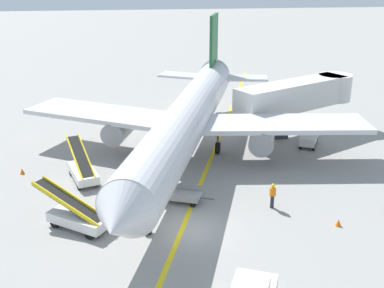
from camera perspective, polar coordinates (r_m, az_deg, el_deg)
ground_plane at (r=29.02m, az=-0.07°, el=-10.09°), size 300.00×300.00×0.00m
taxi_line_yellow at (r=33.51m, az=0.63°, el=-5.66°), size 25.51×76.01×0.01m
airliner at (r=38.09m, az=-0.44°, el=3.14°), size 27.64×34.41×10.10m
jet_bridge at (r=45.79m, az=12.98°, el=5.75°), size 12.60×8.10×4.85m
baggage_tug_near_wing at (r=42.76m, az=13.68°, el=0.98°), size 2.27×2.73×2.10m
belt_loader_forward_hold at (r=35.91m, az=-12.79°, el=-2.99°), size 2.66×5.15×2.59m
belt_loader_aft_hold at (r=29.64m, az=-13.44°, el=-8.28°), size 4.76×3.98×2.59m
baggage_cart_empty_trailing at (r=32.02m, az=-1.46°, el=-6.05°), size 3.79×2.46×0.94m
ground_crew_marshaller at (r=31.46m, az=9.50°, el=-5.95°), size 0.36×0.24×1.70m
safety_cone_nose_right at (r=30.60m, az=16.91°, el=-8.87°), size 0.36×0.36×0.44m
safety_cone_wingtip_left at (r=33.28m, az=-9.44°, el=-5.74°), size 0.36×0.36×0.44m
safety_cone_wingtip_right at (r=38.37m, az=-19.43°, el=-3.04°), size 0.36×0.36×0.44m
safety_cone_tail_area at (r=43.27m, az=-10.07°, el=0.49°), size 0.36×0.36×0.44m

